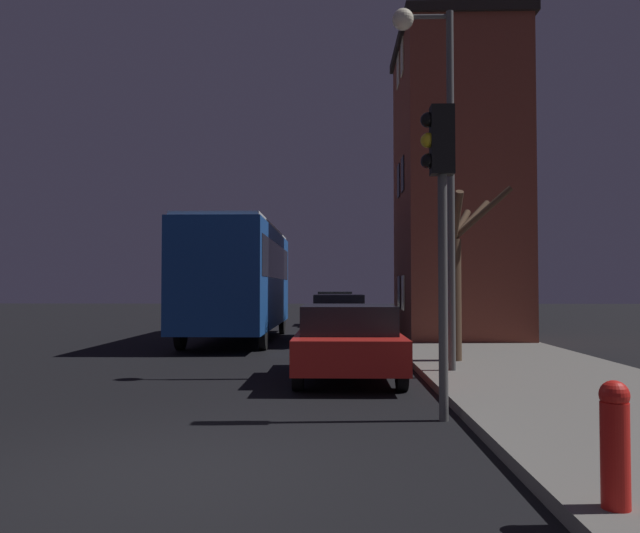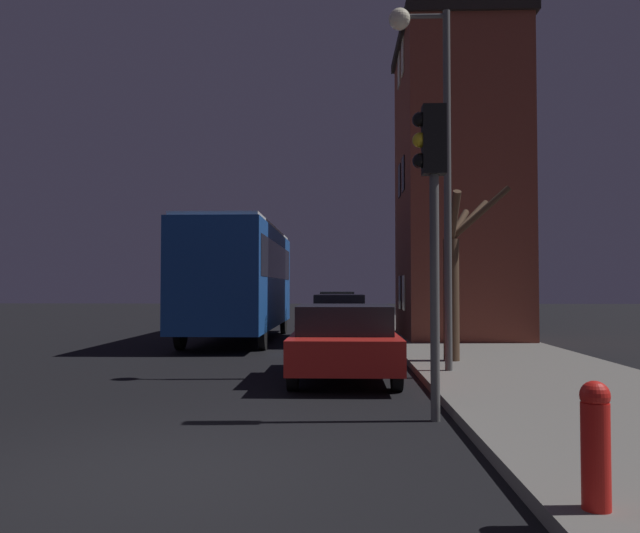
% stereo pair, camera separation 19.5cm
% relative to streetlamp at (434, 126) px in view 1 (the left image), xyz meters
% --- Properties ---
extents(ground_plane, '(120.00, 120.00, 0.00)m').
position_rel_streetlamp_xyz_m(ground_plane, '(-3.49, -6.08, -4.81)').
color(ground_plane, black).
extents(brick_building, '(3.84, 5.35, 9.82)m').
position_rel_streetlamp_xyz_m(brick_building, '(2.07, 8.43, 0.26)').
color(brick_building, brown).
rests_on(brick_building, sidewalk).
extents(streetlamp, '(1.18, 0.42, 6.96)m').
position_rel_streetlamp_xyz_m(streetlamp, '(0.00, 0.00, 0.00)').
color(streetlamp, '#4C4C4C').
rests_on(streetlamp, sidewalk).
extents(traffic_light, '(0.43, 0.24, 4.07)m').
position_rel_streetlamp_xyz_m(traffic_light, '(-0.54, -3.84, -1.88)').
color(traffic_light, '#4C4C4C').
rests_on(traffic_light, ground).
extents(bare_tree, '(1.45, 1.75, 3.76)m').
position_rel_streetlamp_xyz_m(bare_tree, '(0.75, 1.63, -2.87)').
color(bare_tree, '#473323').
rests_on(bare_tree, sidewalk).
extents(bus, '(2.48, 9.27, 3.65)m').
position_rel_streetlamp_xyz_m(bus, '(-4.99, 8.10, -2.65)').
color(bus, '#194793').
rests_on(bus, ground).
extents(car_near_lane, '(1.90, 4.18, 1.38)m').
position_rel_streetlamp_xyz_m(car_near_lane, '(-1.66, -0.24, -4.08)').
color(car_near_lane, '#B21E19').
rests_on(car_near_lane, ground).
extents(car_mid_lane, '(1.78, 4.48, 1.48)m').
position_rel_streetlamp_xyz_m(car_mid_lane, '(-1.78, 8.37, -4.03)').
color(car_mid_lane, '#B7BABF').
rests_on(car_mid_lane, ground).
extents(car_far_lane, '(1.70, 4.18, 1.52)m').
position_rel_streetlamp_xyz_m(car_far_lane, '(-1.89, 16.60, -4.03)').
color(car_far_lane, beige).
rests_on(car_far_lane, ground).
extents(fire_hydrant, '(0.21, 0.21, 0.91)m').
position_rel_streetlamp_xyz_m(fire_hydrant, '(0.08, -7.39, -4.20)').
color(fire_hydrant, red).
rests_on(fire_hydrant, sidewalk).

